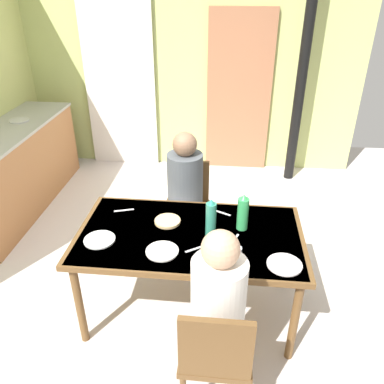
% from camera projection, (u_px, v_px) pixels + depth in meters
% --- Properties ---
extents(ground_plane, '(6.65, 6.65, 0.00)m').
position_uv_depth(ground_plane, '(153.00, 288.00, 3.27)').
color(ground_plane, silver).
extents(wall_back, '(4.34, 0.10, 2.68)m').
position_uv_depth(wall_back, '(186.00, 63.00, 4.83)').
color(wall_back, '#B8C472').
rests_on(wall_back, ground_plane).
extents(door_wooden, '(0.80, 0.05, 2.00)m').
position_uv_depth(door_wooden, '(239.00, 94.00, 4.87)').
color(door_wooden, '#A06546').
rests_on(door_wooden, ground_plane).
extents(stove_pipe_column, '(0.12, 0.12, 2.68)m').
position_uv_depth(stove_pipe_column, '(302.00, 72.00, 4.41)').
color(stove_pipe_column, black).
rests_on(stove_pipe_column, ground_plane).
extents(curtain_panel, '(0.90, 0.03, 2.25)m').
position_uv_depth(curtain_panel, '(120.00, 81.00, 4.92)').
color(curtain_panel, white).
rests_on(curtain_panel, ground_plane).
extents(kitchen_counter, '(0.61, 2.08, 0.91)m').
position_uv_depth(kitchen_counter, '(14.00, 169.00, 4.23)').
color(kitchen_counter, '#9F663C').
rests_on(kitchen_counter, ground_plane).
extents(dining_table, '(1.59, 0.87, 0.73)m').
position_uv_depth(dining_table, '(190.00, 241.00, 2.74)').
color(dining_table, brown).
rests_on(dining_table, ground_plane).
extents(chair_near_diner, '(0.40, 0.40, 0.87)m').
position_uv_depth(chair_near_diner, '(216.00, 354.00, 2.12)').
color(chair_near_diner, brown).
rests_on(chair_near_diner, ground_plane).
extents(chair_far_diner, '(0.40, 0.40, 0.87)m').
position_uv_depth(chair_far_diner, '(187.00, 203.00, 3.52)').
color(chair_far_diner, brown).
rests_on(chair_far_diner, ground_plane).
extents(person_near_diner, '(0.30, 0.37, 0.77)m').
position_uv_depth(person_near_diner, '(218.00, 297.00, 2.10)').
color(person_near_diner, silver).
rests_on(person_near_diner, ground_plane).
extents(person_far_diner, '(0.30, 0.37, 0.77)m').
position_uv_depth(person_far_diner, '(185.00, 182.00, 3.26)').
color(person_far_diner, '#565456').
rests_on(person_far_diner, ground_plane).
extents(water_bottle_green_near, '(0.07, 0.07, 0.29)m').
position_uv_depth(water_bottle_green_near, '(211.00, 219.00, 2.63)').
color(water_bottle_green_near, '#32866C').
rests_on(water_bottle_green_near, dining_table).
extents(water_bottle_green_far, '(0.08, 0.08, 0.28)m').
position_uv_depth(water_bottle_green_far, '(243.00, 213.00, 2.71)').
color(water_bottle_green_far, green).
rests_on(water_bottle_green_far, dining_table).
extents(dinner_plate_near_left, '(0.21, 0.21, 0.01)m').
position_uv_depth(dinner_plate_near_left, '(100.00, 240.00, 2.64)').
color(dinner_plate_near_left, white).
rests_on(dinner_plate_near_left, dining_table).
extents(dinner_plate_near_right, '(0.22, 0.22, 0.01)m').
position_uv_depth(dinner_plate_near_right, '(162.00, 251.00, 2.53)').
color(dinner_plate_near_right, white).
rests_on(dinner_plate_near_right, dining_table).
extents(dinner_plate_far_center, '(0.22, 0.22, 0.01)m').
position_uv_depth(dinner_plate_far_center, '(284.00, 264.00, 2.41)').
color(dinner_plate_far_center, white).
rests_on(dinner_plate_far_center, dining_table).
extents(drinking_glass_by_near_diner, '(0.06, 0.06, 0.10)m').
position_uv_depth(drinking_glass_by_near_diner, '(237.00, 254.00, 2.43)').
color(drinking_glass_by_near_diner, silver).
rests_on(drinking_glass_by_near_diner, dining_table).
extents(bread_plate_sliced, '(0.19, 0.19, 0.02)m').
position_uv_depth(bread_plate_sliced, '(168.00, 221.00, 2.83)').
color(bread_plate_sliced, '#DBB77A').
rests_on(bread_plate_sliced, dining_table).
extents(cutlery_knife_near, '(0.13, 0.10, 0.00)m').
position_uv_depth(cutlery_knife_near, '(195.00, 249.00, 2.56)').
color(cutlery_knife_near, silver).
rests_on(cutlery_knife_near, dining_table).
extents(cutlery_fork_near, '(0.14, 0.08, 0.00)m').
position_uv_depth(cutlery_fork_near, '(222.00, 213.00, 2.95)').
color(cutlery_fork_near, silver).
rests_on(cutlery_fork_near, dining_table).
extents(cutlery_knife_far, '(0.07, 0.14, 0.00)m').
position_uv_depth(cutlery_knife_far, '(234.00, 240.00, 2.64)').
color(cutlery_knife_far, silver).
rests_on(cutlery_knife_far, dining_table).
extents(cutlery_fork_far, '(0.15, 0.06, 0.00)m').
position_uv_depth(cutlery_fork_far, '(124.00, 210.00, 2.98)').
color(cutlery_fork_far, silver).
rests_on(cutlery_fork_far, dining_table).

